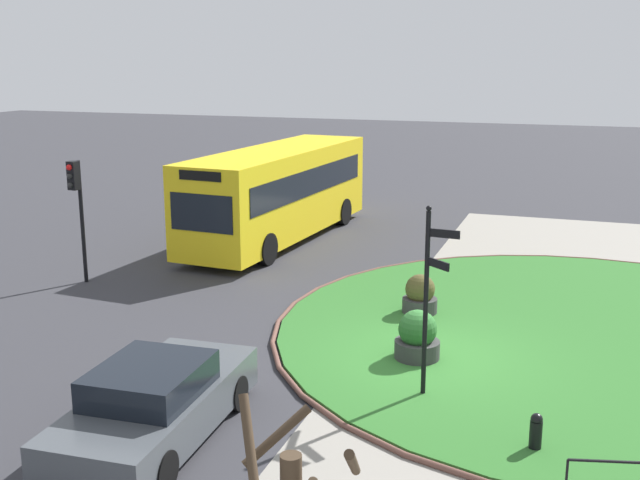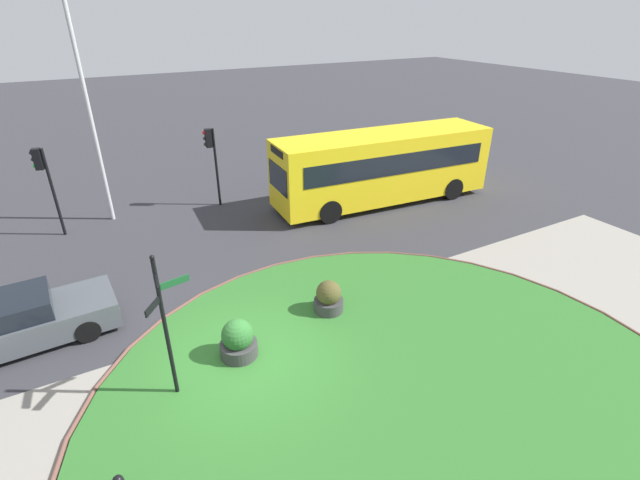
# 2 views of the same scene
# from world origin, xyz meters

# --- Properties ---
(ground) EXTENTS (120.00, 120.00, 0.00)m
(ground) POSITION_xyz_m (0.00, 0.00, 0.00)
(ground) COLOR #333338
(sidewalk_paving) EXTENTS (32.00, 7.55, 0.02)m
(sidewalk_paving) POSITION_xyz_m (0.00, -2.23, 0.01)
(sidewalk_paving) COLOR gray
(sidewalk_paving) RESTS_ON ground
(grass_island) EXTENTS (14.22, 14.22, 0.10)m
(grass_island) POSITION_xyz_m (2.54, -3.19, 0.05)
(grass_island) COLOR #2D6B28
(grass_island) RESTS_ON ground
(grass_kerb_ring) EXTENTS (14.53, 14.53, 0.11)m
(grass_kerb_ring) POSITION_xyz_m (2.54, -3.19, 0.06)
(grass_kerb_ring) COLOR brown
(grass_kerb_ring) RESTS_ON ground
(signpost_directional) EXTENTS (1.04, 0.72, 3.67)m
(signpost_directional) POSITION_xyz_m (-1.78, -0.26, 2.10)
(signpost_directional) COLOR black
(signpost_directional) RESTS_ON ground
(bollard_foreground) EXTENTS (0.20, 0.20, 0.69)m
(bollard_foreground) POSITION_xyz_m (-3.28, -2.36, 0.36)
(bollard_foreground) COLOR black
(bollard_foreground) RESTS_ON ground
(bus_yellow) EXTENTS (10.07, 3.24, 3.15)m
(bus_yellow) POSITION_xyz_m (9.29, 7.15, 1.69)
(bus_yellow) COLOR yellow
(bus_yellow) RESTS_ON ground
(car_far_lane) EXTENTS (4.66, 2.04, 1.39)m
(car_far_lane) POSITION_xyz_m (-4.88, 3.62, 0.64)
(car_far_lane) COLOR #474C51
(car_far_lane) RESTS_ON ground
(traffic_light_near) EXTENTS (0.49, 0.28, 3.46)m
(traffic_light_near) POSITION_xyz_m (2.54, 10.38, 2.54)
(traffic_light_near) COLOR black
(traffic_light_near) RESTS_ON ground
(planter_near_signpost) EXTENTS (0.86, 0.86, 1.05)m
(planter_near_signpost) POSITION_xyz_m (2.83, 0.81, 0.48)
(planter_near_signpost) COLOR #383838
(planter_near_signpost) RESTS_ON ground
(planter_kerbside) EXTENTS (0.95, 0.95, 1.13)m
(planter_kerbside) POSITION_xyz_m (-0.11, 0.25, 0.51)
(planter_kerbside) COLOR #383838
(planter_kerbside) RESTS_ON ground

